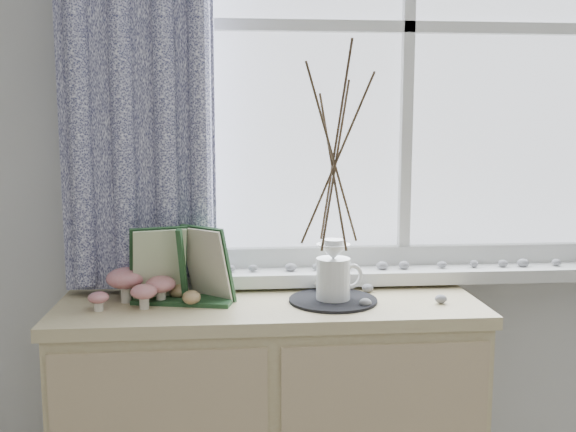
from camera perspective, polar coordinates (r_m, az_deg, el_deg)
The scene contains 7 objects.
botanical_book at distance 1.80m, azimuth -9.41°, elevation -4.37°, with size 0.32×0.13×0.23m, color #204324, non-canonical shape.
toadstool_cluster at distance 1.85m, azimuth -13.41°, elevation -5.94°, with size 0.23×0.16×0.10m.
wooden_eggs at distance 1.84m, azimuth -9.13°, elevation -6.89°, with size 0.09×0.11×0.06m.
songbird_figurine at distance 1.93m, azimuth 3.78°, elevation -5.90°, with size 0.12×0.06×0.06m, color silver, non-canonical shape.
crocheted_doily at distance 1.84m, azimuth 4.02°, elevation -7.47°, with size 0.25×0.25×0.01m, color black.
twig_pitcher at distance 1.78m, azimuth 4.15°, elevation 5.46°, with size 0.34×0.34×0.73m.
sideboard_pebbles at distance 1.89m, azimuth 7.65°, elevation -6.86°, with size 0.33×0.23×0.02m.
Camera 1 is at (-0.25, -0.04, 1.35)m, focal length 40.00 mm.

